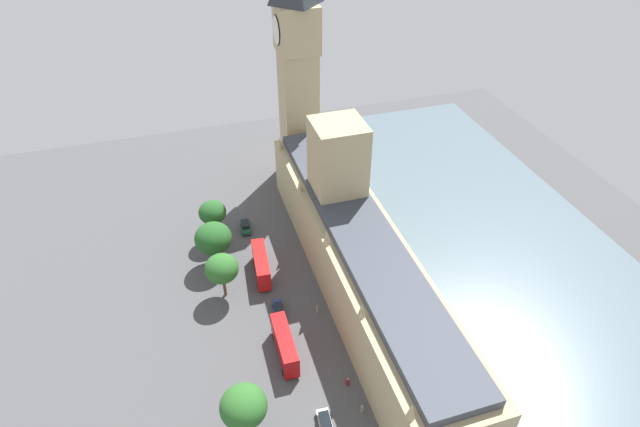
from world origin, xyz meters
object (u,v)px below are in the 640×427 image
car_blue_leading (278,309)px  pedestrian_corner (317,309)px  car_white_by_river_gate (325,423)px  plane_tree_slot_10 (212,212)px  double_decker_bus_far_end (261,264)px  double_decker_bus_opposite_hall (285,344)px  pedestrian_under_trees (362,409)px  plane_tree_kerbside (244,407)px  street_lamp_slot_12 (216,250)px  parliament_building (357,251)px  plane_tree_slot_11 (222,269)px  pedestrian_midblock (348,382)px  car_dark_green_near_tower (246,226)px  clock_tower (297,59)px  plane_tree_trailing (213,238)px

car_blue_leading → pedestrian_corner: (-6.73, 1.85, -0.13)m
car_blue_leading → car_white_by_river_gate: bearing=-82.0°
pedestrian_corner → plane_tree_slot_10: plane_tree_slot_10 is taller
double_decker_bus_far_end → plane_tree_slot_10: 15.65m
double_decker_bus_opposite_hall → pedestrian_under_trees: 16.00m
plane_tree_kerbside → street_lamp_slot_12: plane_tree_kerbside is taller
pedestrian_corner → plane_tree_slot_10: (14.48, -25.73, 6.25)m
parliament_building → plane_tree_slot_11: 24.57m
pedestrian_midblock → parliament_building: bearing=-9.2°
pedestrian_corner → pedestrian_midblock: size_ratio=1.00×
double_decker_bus_far_end → pedestrian_corner: size_ratio=6.34×
double_decker_bus_far_end → pedestrian_midblock: double_decker_bus_far_end is taller
car_dark_green_near_tower → double_decker_bus_far_end: (-0.45, 14.58, 1.74)m
double_decker_bus_opposite_hall → clock_tower: bearing=-107.1°
car_white_by_river_gate → plane_tree_kerbside: bearing=-10.1°
car_blue_leading → plane_tree_kerbside: plane_tree_kerbside is taller
car_blue_leading → plane_tree_kerbside: size_ratio=0.51×
double_decker_bus_far_end → plane_tree_kerbside: 32.55m
double_decker_bus_opposite_hall → car_white_by_river_gate: size_ratio=2.16×
double_decker_bus_far_end → plane_tree_kerbside: plane_tree_kerbside is taller
double_decker_bus_far_end → pedestrian_under_trees: double_decker_bus_far_end is taller
double_decker_bus_opposite_hall → car_white_by_river_gate: (-2.49, 14.17, -1.74)m
plane_tree_slot_10 → pedestrian_midblock: bearing=109.4°
car_dark_green_near_tower → double_decker_bus_opposite_hall: (-0.16, 34.38, 1.74)m
car_dark_green_near_tower → double_decker_bus_opposite_hall: double_decker_bus_opposite_hall is taller
clock_tower → plane_tree_slot_11: (24.63, 36.87, -22.31)m
street_lamp_slot_12 → car_dark_green_near_tower: bearing=-125.5°
car_white_by_river_gate → pedestrian_under_trees: 6.03m
pedestrian_under_trees → plane_tree_trailing: (16.07, -38.92, 5.84)m
plane_tree_kerbside → street_lamp_slot_12: 35.37m
parliament_building → pedestrian_corner: (9.06, 5.13, -7.28)m
pedestrian_corner → plane_tree_trailing: bearing=157.2°
street_lamp_slot_12 → plane_tree_kerbside: bearing=88.4°
clock_tower → street_lamp_slot_12: (24.86, 29.33, -24.14)m
car_blue_leading → car_dark_green_near_tower: bearing=97.4°
pedestrian_corner → plane_tree_kerbside: plane_tree_kerbside is taller
car_dark_green_near_tower → pedestrian_corner: bearing=111.0°
plane_tree_kerbside → car_dark_green_near_tower: bearing=-100.4°
pedestrian_under_trees → plane_tree_slot_10: size_ratio=0.17×
plane_tree_kerbside → car_blue_leading: bearing=-115.1°
plane_tree_slot_10 → clock_tower: bearing=-139.8°
double_decker_bus_far_end → car_blue_leading: size_ratio=2.32×
parliament_building → plane_tree_trailing: 27.74m
clock_tower → street_lamp_slot_12: clock_tower is taller
car_dark_green_near_tower → pedestrian_under_trees: 48.59m
pedestrian_corner → plane_tree_trailing: 24.47m
double_decker_bus_opposite_hall → car_dark_green_near_tower: bearing=-88.9°
double_decker_bus_opposite_hall → plane_tree_trailing: 26.88m
car_blue_leading → pedestrian_midblock: (-6.87, 17.70, -0.13)m
car_blue_leading → pedestrian_midblock: car_blue_leading is taller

